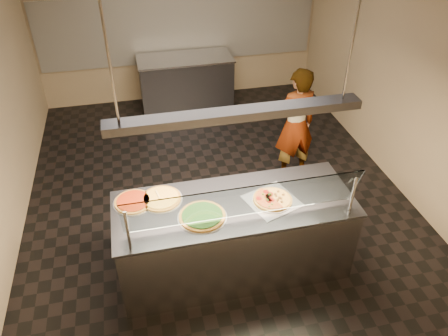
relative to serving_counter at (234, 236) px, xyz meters
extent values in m
cube|color=black|center=(0.09, 1.42, -0.48)|extent=(5.00, 6.00, 0.02)
cube|color=#9C8765|center=(0.09, 4.43, 1.03)|extent=(5.00, 0.02, 3.00)
cube|color=#9C8765|center=(0.09, -1.59, 1.03)|extent=(5.00, 0.02, 3.00)
cube|color=#9C8765|center=(2.60, 1.42, 1.03)|extent=(0.02, 6.00, 3.00)
cube|color=silver|center=(0.09, 4.40, 0.83)|extent=(4.90, 0.02, 1.20)
cube|color=#B7B7BC|center=(0.00, 0.00, -0.02)|extent=(2.41, 0.90, 0.90)
cube|color=#414147|center=(0.00, 0.00, 0.45)|extent=(2.45, 0.94, 0.03)
cylinder|color=#B7B7BC|center=(-1.06, -0.40, 0.68)|extent=(0.03, 0.03, 0.44)
cylinder|color=#B7B7BC|center=(1.06, -0.40, 0.68)|extent=(0.03, 0.03, 0.44)
cube|color=white|center=(0.00, -0.34, 0.76)|extent=(2.21, 0.18, 0.47)
cube|color=silver|center=(0.38, -0.05, 0.47)|extent=(0.60, 0.60, 0.01)
cylinder|color=silver|center=(0.38, -0.05, 0.47)|extent=(0.42, 0.42, 0.01)
cylinder|color=#6C0E08|center=(0.38, 0.00, 0.52)|extent=(0.06, 0.06, 0.01)
cylinder|color=#6C0E08|center=(0.34, 0.05, 0.52)|extent=(0.06, 0.06, 0.01)
cylinder|color=#6C0E08|center=(0.35, -0.01, 0.52)|extent=(0.06, 0.06, 0.01)
cylinder|color=#6C0E08|center=(0.34, -0.02, 0.52)|extent=(0.06, 0.06, 0.01)
cylinder|color=#6C0E08|center=(0.33, -0.03, 0.52)|extent=(0.06, 0.06, 0.01)
cylinder|color=#6C0E08|center=(0.24, -0.04, 0.52)|extent=(0.06, 0.06, 0.01)
cylinder|color=#6C0E08|center=(0.34, -0.06, 0.52)|extent=(0.06, 0.06, 0.01)
cylinder|color=#6C0E08|center=(0.33, -0.08, 0.52)|extent=(0.06, 0.06, 0.01)
cylinder|color=#6C0E08|center=(0.33, -0.10, 0.52)|extent=(0.06, 0.06, 0.01)
cylinder|color=#6C0E08|center=(0.36, -0.09, 0.52)|extent=(0.06, 0.06, 0.01)
cube|color=#19590F|center=(0.38, 0.00, 0.52)|extent=(0.01, 0.02, 0.01)
cube|color=#19590F|center=(0.36, 0.00, 0.52)|extent=(0.02, 0.01, 0.01)
cube|color=#19590F|center=(0.30, 0.02, 0.52)|extent=(0.02, 0.02, 0.01)
cube|color=#19590F|center=(0.30, -0.03, 0.52)|extent=(0.02, 0.02, 0.01)
cube|color=#19590F|center=(0.31, -0.07, 0.52)|extent=(0.02, 0.01, 0.01)
cube|color=#19590F|center=(0.32, -0.09, 0.52)|extent=(0.02, 0.02, 0.01)
cube|color=#19590F|center=(0.31, -0.18, 0.52)|extent=(0.02, 0.02, 0.01)
cube|color=#19590F|center=(0.34, -0.15, 0.52)|extent=(0.02, 0.02, 0.01)
sphere|color=#513014|center=(0.40, -0.17, 0.50)|extent=(0.03, 0.03, 0.03)
sphere|color=#513014|center=(0.40, -0.09, 0.50)|extent=(0.03, 0.03, 0.03)
sphere|color=#513014|center=(0.41, -0.09, 0.50)|extent=(0.03, 0.03, 0.03)
sphere|color=#513014|center=(0.46, -0.12, 0.50)|extent=(0.03, 0.03, 0.03)
sphere|color=#513014|center=(0.43, -0.08, 0.50)|extent=(0.03, 0.03, 0.03)
sphere|color=#513014|center=(0.46, -0.07, 0.50)|extent=(0.03, 0.03, 0.03)
sphere|color=#513014|center=(0.46, -0.05, 0.50)|extent=(0.03, 0.03, 0.03)
sphere|color=#513014|center=(0.51, -0.02, 0.50)|extent=(0.03, 0.03, 0.03)
sphere|color=#513014|center=(0.43, -0.02, 0.50)|extent=(0.03, 0.03, 0.03)
sphere|color=#513014|center=(0.47, 0.04, 0.50)|extent=(0.03, 0.03, 0.03)
sphere|color=#513014|center=(0.43, 0.01, 0.50)|extent=(0.03, 0.03, 0.03)
cylinder|color=silver|center=(-0.36, -0.13, 0.47)|extent=(0.49, 0.49, 0.01)
cylinder|color=brown|center=(-0.36, -0.13, 0.48)|extent=(0.46, 0.46, 0.02)
cylinder|color=black|center=(-0.36, -0.13, 0.49)|extent=(0.40, 0.40, 0.01)
cylinder|color=silver|center=(-0.72, 0.23, 0.47)|extent=(0.44, 0.44, 0.01)
cylinder|color=brown|center=(-0.72, 0.23, 0.48)|extent=(0.41, 0.41, 0.02)
cylinder|color=gold|center=(-0.72, 0.23, 0.49)|extent=(0.35, 0.35, 0.01)
cylinder|color=silver|center=(-1.00, 0.24, 0.47)|extent=(0.41, 0.41, 0.01)
cylinder|color=brown|center=(-1.00, 0.24, 0.48)|extent=(0.38, 0.38, 0.02)
cylinder|color=#661609|center=(-1.00, 0.24, 0.49)|extent=(0.33, 0.33, 0.01)
cube|color=#B7B7BC|center=(-0.64, 0.17, 0.49)|extent=(0.15, 0.13, 0.00)
cylinder|color=tan|center=(-0.74, 0.26, 0.49)|extent=(0.05, 0.14, 0.02)
cube|color=#414147|center=(0.10, 3.97, -0.02)|extent=(1.61, 0.70, 0.90)
cube|color=#B7B7BC|center=(0.10, 3.97, 0.45)|extent=(1.65, 0.74, 0.03)
imported|color=#221F29|center=(1.23, 1.52, 0.35)|extent=(0.65, 0.48, 1.64)
cube|color=#414147|center=(0.00, 0.00, 1.48)|extent=(2.30, 0.18, 0.08)
cylinder|color=#B7B7BC|center=(-1.00, 0.00, 2.03)|extent=(0.02, 0.02, 1.01)
cylinder|color=#B7B7BC|center=(1.00, 0.00, 2.03)|extent=(0.02, 0.02, 1.01)
camera|label=1|loc=(-0.86, -3.26, 3.33)|focal=35.00mm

